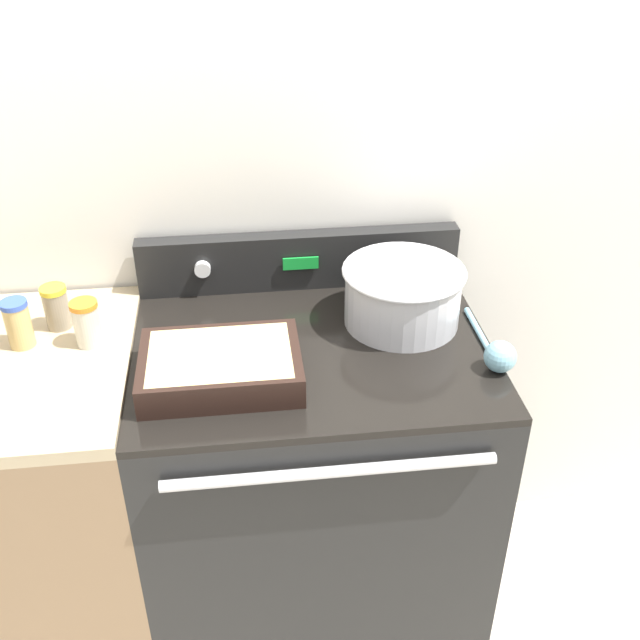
{
  "coord_description": "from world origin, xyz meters",
  "views": [
    {
      "loc": [
        -0.15,
        -1.09,
        1.88
      ],
      "look_at": [
        0.02,
        0.33,
        0.98
      ],
      "focal_mm": 42.0,
      "sensor_mm": 36.0,
      "label": 1
    }
  ],
  "objects_px": {
    "casserole_dish": "(221,365)",
    "spice_jar_yellow_cap": "(56,307)",
    "mixing_bowl": "(403,292)",
    "spice_jar_blue_cap": "(18,323)",
    "ladle": "(498,354)",
    "spice_jar_orange_cap": "(87,323)"
  },
  "relations": [
    {
      "from": "casserole_dish",
      "to": "spice_jar_yellow_cap",
      "type": "distance_m",
      "value": 0.45
    },
    {
      "from": "mixing_bowl",
      "to": "spice_jar_blue_cap",
      "type": "xyz_separation_m",
      "value": [
        -0.87,
        -0.01,
        -0.01
      ]
    },
    {
      "from": "ladle",
      "to": "spice_jar_orange_cap",
      "type": "distance_m",
      "value": 0.91
    },
    {
      "from": "spice_jar_yellow_cap",
      "to": "spice_jar_blue_cap",
      "type": "relative_size",
      "value": 0.93
    },
    {
      "from": "ladle",
      "to": "spice_jar_orange_cap",
      "type": "relative_size",
      "value": 2.57
    },
    {
      "from": "casserole_dish",
      "to": "spice_jar_blue_cap",
      "type": "bearing_deg",
      "value": 158.9
    },
    {
      "from": "ladle",
      "to": "spice_jar_blue_cap",
      "type": "relative_size",
      "value": 2.44
    },
    {
      "from": "ladle",
      "to": "spice_jar_blue_cap",
      "type": "distance_m",
      "value": 1.06
    },
    {
      "from": "spice_jar_orange_cap",
      "to": "spice_jar_yellow_cap",
      "type": "xyz_separation_m",
      "value": [
        -0.08,
        0.08,
        -0.0
      ]
    },
    {
      "from": "casserole_dish",
      "to": "spice_jar_orange_cap",
      "type": "xyz_separation_m",
      "value": [
        -0.29,
        0.16,
        0.03
      ]
    },
    {
      "from": "mixing_bowl",
      "to": "casserole_dish",
      "type": "height_order",
      "value": "mixing_bowl"
    },
    {
      "from": "mixing_bowl",
      "to": "spice_jar_yellow_cap",
      "type": "relative_size",
      "value": 2.74
    },
    {
      "from": "spice_jar_yellow_cap",
      "to": "spice_jar_blue_cap",
      "type": "distance_m",
      "value": 0.1
    },
    {
      "from": "mixing_bowl",
      "to": "ladle",
      "type": "xyz_separation_m",
      "value": [
        0.17,
        -0.21,
        -0.05
      ]
    },
    {
      "from": "mixing_bowl",
      "to": "casserole_dish",
      "type": "distance_m",
      "value": 0.47
    },
    {
      "from": "ladle",
      "to": "spice_jar_blue_cap",
      "type": "xyz_separation_m",
      "value": [
        -1.04,
        0.19,
        0.04
      ]
    },
    {
      "from": "spice_jar_blue_cap",
      "to": "casserole_dish",
      "type": "bearing_deg",
      "value": -21.1
    },
    {
      "from": "spice_jar_blue_cap",
      "to": "spice_jar_yellow_cap",
      "type": "bearing_deg",
      "value": 44.96
    },
    {
      "from": "mixing_bowl",
      "to": "spice_jar_blue_cap",
      "type": "height_order",
      "value": "mixing_bowl"
    },
    {
      "from": "mixing_bowl",
      "to": "spice_jar_yellow_cap",
      "type": "height_order",
      "value": "mixing_bowl"
    },
    {
      "from": "ladle",
      "to": "spice_jar_yellow_cap",
      "type": "xyz_separation_m",
      "value": [
        -0.97,
        0.26,
        0.03
      ]
    },
    {
      "from": "ladle",
      "to": "spice_jar_orange_cap",
      "type": "bearing_deg",
      "value": 168.53
    }
  ]
}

